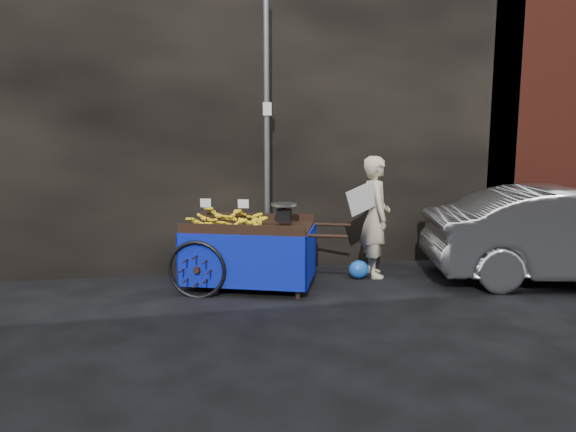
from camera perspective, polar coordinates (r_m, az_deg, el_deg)
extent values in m
plane|color=black|center=(7.08, -2.67, -8.65)|extent=(80.00, 80.00, 0.00)
cube|color=black|center=(9.26, -11.71, 11.04)|extent=(11.00, 2.00, 5.00)
cube|color=#591E14|center=(11.36, 23.79, 10.08)|extent=(3.00, 2.00, 5.00)
cylinder|color=slate|center=(8.08, -2.17, 7.98)|extent=(0.08, 0.08, 4.00)
cube|color=white|center=(8.03, -2.13, 10.82)|extent=(0.12, 0.02, 0.18)
cube|color=black|center=(7.51, -3.95, -1.19)|extent=(1.90, 1.54, 0.06)
cube|color=black|center=(7.96, -3.19, -0.07)|extent=(1.54, 0.62, 0.10)
cube|color=black|center=(7.04, -4.83, -1.31)|extent=(1.54, 0.62, 0.10)
cube|color=black|center=(7.08, 1.03, -5.21)|extent=(0.07, 0.07, 0.82)
cube|color=black|center=(7.87, 1.85, -3.75)|extent=(0.07, 0.07, 0.82)
cylinder|color=black|center=(6.95, 3.97, -2.04)|extent=(0.49, 0.22, 0.04)
cylinder|color=black|center=(7.75, 4.50, -0.88)|extent=(0.49, 0.22, 0.04)
torus|color=black|center=(7.24, -9.26, -5.43)|extent=(0.74, 0.32, 0.77)
torus|color=black|center=(8.27, -6.88, -3.54)|extent=(0.74, 0.32, 0.77)
cylinder|color=black|center=(7.75, -7.99, -4.42)|extent=(0.46, 1.09, 0.05)
cube|color=#081B97|center=(7.09, -4.86, -4.71)|extent=(1.58, 0.62, 0.70)
cube|color=#081B97|center=(8.08, -3.10, -2.97)|extent=(1.58, 0.62, 0.70)
cube|color=#081B97|center=(7.80, -9.88, -3.52)|extent=(0.40, 1.00, 0.70)
cube|color=#081B97|center=(7.44, 2.33, -4.01)|extent=(0.40, 1.00, 0.70)
cube|color=black|center=(7.44, -0.42, 0.09)|extent=(0.22, 0.20, 0.16)
cylinder|color=silver|center=(7.42, -0.42, 1.18)|extent=(0.45, 0.45, 0.03)
cube|color=white|center=(7.50, -8.37, 1.32)|extent=(0.14, 0.06, 0.11)
cube|color=white|center=(7.36, -4.56, 1.25)|extent=(0.14, 0.06, 0.11)
imported|color=beige|center=(8.17, 8.88, -0.06)|extent=(0.50, 0.69, 1.74)
cube|color=silver|center=(7.85, 7.66, 1.81)|extent=(0.57, 0.18, 0.50)
ellipsoid|color=blue|center=(8.13, 7.18, -5.41)|extent=(0.29, 0.23, 0.26)
imported|color=#B1B3B8|center=(8.76, 27.10, -1.75)|extent=(4.23, 2.30, 1.32)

